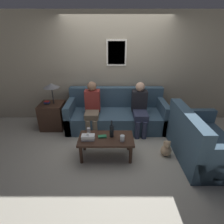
# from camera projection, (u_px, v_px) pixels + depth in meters

# --- Properties ---
(ground_plane) EXTENTS (16.00, 16.00, 0.00)m
(ground_plane) POSITION_uv_depth(u_px,v_px,m) (117.00, 138.00, 3.89)
(ground_plane) COLOR #ADA899
(wall_back) EXTENTS (9.00, 0.08, 2.60)m
(wall_back) POSITION_uv_depth(u_px,v_px,m) (116.00, 70.00, 4.30)
(wall_back) COLOR #9E937F
(wall_back) RESTS_ON ground_plane
(couch_main) EXTENTS (2.31, 0.95, 0.91)m
(couch_main) POSITION_uv_depth(u_px,v_px,m) (116.00, 115.00, 4.28)
(couch_main) COLOR #385166
(couch_main) RESTS_ON ground_plane
(couch_side) EXTENTS (0.95, 1.41, 0.91)m
(couch_side) POSITION_uv_depth(u_px,v_px,m) (201.00, 143.00, 3.19)
(couch_side) COLOR #385166
(couch_side) RESTS_ON ground_plane
(coffee_table) EXTENTS (1.00, 0.51, 0.40)m
(coffee_table) POSITION_uv_depth(u_px,v_px,m) (106.00, 141.00, 3.20)
(coffee_table) COLOR #382319
(coffee_table) RESTS_ON ground_plane
(side_table_with_lamp) EXTENTS (0.54, 0.54, 1.11)m
(side_table_with_lamp) POSITION_uv_depth(u_px,v_px,m) (53.00, 114.00, 4.20)
(side_table_with_lamp) COLOR #382319
(side_table_with_lamp) RESTS_ON ground_plane
(wine_bottle) EXTENTS (0.08, 0.08, 0.33)m
(wine_bottle) POSITION_uv_depth(u_px,v_px,m) (112.00, 131.00, 3.16)
(wine_bottle) COLOR black
(wine_bottle) RESTS_ON coffee_table
(drinking_glass) EXTENTS (0.08, 0.08, 0.11)m
(drinking_glass) POSITION_uv_depth(u_px,v_px,m) (122.00, 138.00, 3.05)
(drinking_glass) COLOR silver
(drinking_glass) RESTS_ON coffee_table
(book_stack) EXTENTS (0.16, 0.11, 0.02)m
(book_stack) POSITION_uv_depth(u_px,v_px,m) (102.00, 136.00, 3.19)
(book_stack) COLOR #237547
(book_stack) RESTS_ON coffee_table
(soda_can) EXTENTS (0.07, 0.07, 0.12)m
(soda_can) POSITION_uv_depth(u_px,v_px,m) (89.00, 131.00, 3.27)
(soda_can) COLOR #BCBCC1
(soda_can) RESTS_ON coffee_table
(tissue_box) EXTENTS (0.23, 0.12, 0.15)m
(tissue_box) POSITION_uv_depth(u_px,v_px,m) (88.00, 137.00, 3.09)
(tissue_box) COLOR silver
(tissue_box) RESTS_ON coffee_table
(person_left) EXTENTS (0.34, 0.60, 1.15)m
(person_left) POSITION_uv_depth(u_px,v_px,m) (92.00, 106.00, 3.96)
(person_left) COLOR #756651
(person_left) RESTS_ON ground_plane
(person_right) EXTENTS (0.34, 0.66, 1.14)m
(person_right) POSITION_uv_depth(u_px,v_px,m) (140.00, 107.00, 3.96)
(person_right) COLOR #2D334C
(person_right) RESTS_ON ground_plane
(teddy_bear) EXTENTS (0.20, 0.20, 0.32)m
(teddy_bear) POSITION_uv_depth(u_px,v_px,m) (166.00, 149.00, 3.30)
(teddy_bear) COLOR tan
(teddy_bear) RESTS_ON ground_plane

